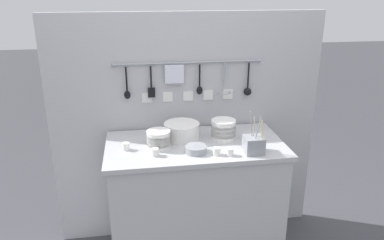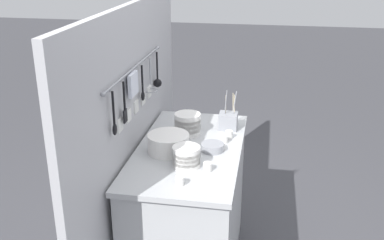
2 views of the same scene
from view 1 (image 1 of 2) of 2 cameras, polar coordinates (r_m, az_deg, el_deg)
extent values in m
cube|color=#B7BABC|center=(2.47, 0.49, -3.91)|extent=(1.17, 0.61, 0.03)
cube|color=#B7BABC|center=(2.68, 0.46, -12.61)|extent=(1.12, 0.59, 0.86)
cube|color=#B2B2B7|center=(2.79, -0.66, -1.48)|extent=(1.97, 0.04, 1.71)
cylinder|color=#93969E|center=(2.62, -0.60, 8.72)|extent=(1.02, 0.01, 0.01)
sphere|color=#93969E|center=(2.59, -11.97, 8.19)|extent=(0.02, 0.02, 0.02)
sphere|color=#93969E|center=(2.74, 10.19, 8.91)|extent=(0.02, 0.02, 0.02)
cylinder|color=black|center=(2.60, -9.97, 6.14)|extent=(0.01, 0.01, 0.17)
ellipsoid|color=black|center=(2.63, -9.82, 3.79)|extent=(0.04, 0.02, 0.06)
cylinder|color=#93969E|center=(2.59, -10.08, 8.17)|extent=(0.01, 0.01, 0.02)
cylinder|color=black|center=(2.60, -6.28, 6.48)|extent=(0.01, 0.01, 0.16)
cube|color=black|center=(2.63, -6.19, 4.18)|extent=(0.05, 0.01, 0.07)
cylinder|color=#93969E|center=(2.59, -6.36, 8.36)|extent=(0.01, 0.01, 0.02)
cube|color=silver|center=(2.61, -2.71, 7.00)|extent=(0.13, 0.02, 0.13)
cylinder|color=#93969E|center=(2.61, -2.77, 8.51)|extent=(0.01, 0.01, 0.02)
cylinder|color=black|center=(2.64, 1.17, 6.74)|extent=(0.01, 0.01, 0.16)
ellipsoid|color=black|center=(2.66, 1.15, 4.53)|extent=(0.04, 0.02, 0.06)
cylinder|color=#93969E|center=(2.63, 1.14, 8.64)|extent=(0.01, 0.01, 0.02)
cylinder|color=#93969E|center=(2.67, 4.99, 6.78)|extent=(0.01, 0.01, 0.17)
torus|color=#93969E|center=(2.71, 4.91, 4.22)|extent=(0.10, 0.10, 0.01)
cylinder|color=#93969E|center=(2.67, 4.98, 8.72)|extent=(0.01, 0.01, 0.02)
cylinder|color=black|center=(2.72, 8.58, 6.63)|extent=(0.01, 0.01, 0.19)
sphere|color=black|center=(2.75, 8.46, 4.29)|extent=(0.06, 0.06, 0.06)
cylinder|color=#93969E|center=(2.71, 8.62, 8.77)|extent=(0.01, 0.01, 0.02)
cube|color=white|center=(2.66, -6.86, 3.41)|extent=(0.07, 0.01, 0.07)
cube|color=white|center=(2.67, -3.72, 3.57)|extent=(0.07, 0.01, 0.07)
cube|color=white|center=(2.68, -0.61, 3.71)|extent=(0.07, 0.01, 0.07)
cube|color=white|center=(2.71, 2.46, 3.84)|extent=(0.07, 0.01, 0.07)
cube|color=white|center=(2.74, 5.47, 3.96)|extent=(0.07, 0.01, 0.07)
cylinder|color=white|center=(2.54, 4.78, -2.35)|extent=(0.16, 0.16, 0.05)
cylinder|color=white|center=(2.53, 4.80, -1.76)|extent=(0.16, 0.16, 0.05)
cylinder|color=white|center=(2.52, 4.81, -1.16)|extent=(0.16, 0.16, 0.05)
cylinder|color=white|center=(2.51, 4.83, -0.56)|extent=(0.16, 0.16, 0.05)
cylinder|color=white|center=(2.41, -5.08, -3.72)|extent=(0.15, 0.15, 0.04)
cylinder|color=white|center=(2.40, -5.10, -3.20)|extent=(0.15, 0.15, 0.04)
cylinder|color=white|center=(2.39, -5.12, -2.67)|extent=(0.15, 0.15, 0.04)
cylinder|color=white|center=(2.38, -5.13, -2.14)|extent=(0.15, 0.15, 0.04)
cylinder|color=white|center=(2.56, -1.57, -2.63)|extent=(0.24, 0.24, 0.01)
cylinder|color=white|center=(2.55, -1.58, -2.41)|extent=(0.24, 0.24, 0.01)
cylinder|color=white|center=(2.55, -1.58, -2.19)|extent=(0.24, 0.24, 0.01)
cylinder|color=white|center=(2.54, -1.58, -1.96)|extent=(0.24, 0.24, 0.01)
cylinder|color=white|center=(2.54, -1.58, -1.74)|extent=(0.24, 0.24, 0.01)
cylinder|color=white|center=(2.54, -1.58, -1.52)|extent=(0.24, 0.24, 0.01)
cylinder|color=white|center=(2.53, -1.59, -1.29)|extent=(0.24, 0.24, 0.01)
cylinder|color=white|center=(2.53, -1.59, -1.07)|extent=(0.24, 0.24, 0.01)
cylinder|color=white|center=(2.52, -1.59, -0.84)|extent=(0.24, 0.24, 0.01)
cylinder|color=white|center=(2.52, -1.59, -0.62)|extent=(0.24, 0.24, 0.01)
cylinder|color=#93969E|center=(2.33, 0.62, -4.48)|extent=(0.14, 0.14, 0.04)
cube|color=#93969E|center=(2.35, 9.37, -3.74)|extent=(0.12, 0.12, 0.10)
cylinder|color=#C6B793|center=(2.33, 9.41, -1.60)|extent=(0.01, 0.01, 0.17)
cylinder|color=#93969E|center=(2.28, 9.92, -1.78)|extent=(0.04, 0.03, 0.20)
cylinder|color=#93969E|center=(2.32, 9.03, -1.14)|extent=(0.03, 0.02, 0.21)
cylinder|color=#C6B793|center=(2.30, 10.52, -1.86)|extent=(0.02, 0.01, 0.18)
cylinder|color=#C6B793|center=(2.30, 10.67, -2.08)|extent=(0.01, 0.01, 0.17)
cylinder|color=white|center=(2.40, -10.03, -3.99)|extent=(0.05, 0.05, 0.05)
cylinder|color=white|center=(2.30, 5.79, -4.86)|extent=(0.05, 0.05, 0.05)
cylinder|color=white|center=(2.30, -5.66, -4.89)|extent=(0.05, 0.05, 0.05)
cylinder|color=white|center=(2.30, 3.77, -4.78)|extent=(0.05, 0.05, 0.05)
camera|label=2|loc=(2.69, -59.36, 13.33)|focal=42.00mm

